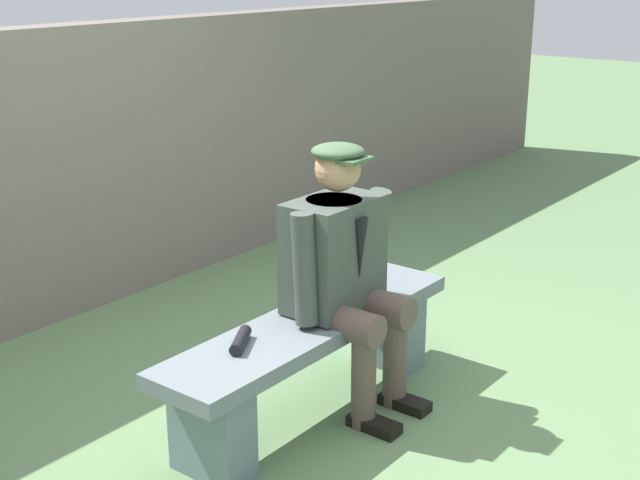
{
  "coord_description": "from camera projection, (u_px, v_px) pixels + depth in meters",
  "views": [
    {
      "loc": [
        2.79,
        2.22,
        1.98
      ],
      "look_at": [
        -0.07,
        0.0,
        0.81
      ],
      "focal_mm": 49.02,
      "sensor_mm": 36.0,
      "label": 1
    }
  ],
  "objects": [
    {
      "name": "seated_man",
      "position": [
        344.0,
        266.0,
        3.88
      ],
      "size": [
        0.62,
        0.58,
        1.22
      ],
      "color": "#3E4840",
      "rests_on": "ground"
    },
    {
      "name": "bench",
      "position": [
        311.0,
        349.0,
        3.9
      ],
      "size": [
        1.67,
        0.39,
        0.46
      ],
      "color": "slate",
      "rests_on": "ground"
    },
    {
      "name": "stadium_wall",
      "position": [
        44.0,
        177.0,
        4.85
      ],
      "size": [
        12.0,
        0.24,
        1.63
      ],
      "primitive_type": "cube",
      "color": "#6E645C",
      "rests_on": "ground"
    },
    {
      "name": "ground_plane",
      "position": [
        311.0,
        411.0,
        4.0
      ],
      "size": [
        30.0,
        30.0,
        0.0
      ],
      "primitive_type": "plane",
      "color": "#5D7E52"
    },
    {
      "name": "rolled_magazine",
      "position": [
        241.0,
        340.0,
        3.58
      ],
      "size": [
        0.2,
        0.15,
        0.05
      ],
      "primitive_type": "cylinder",
      "rotation": [
        0.0,
        1.57,
        0.54
      ],
      "color": "black",
      "rests_on": "bench"
    }
  ]
}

